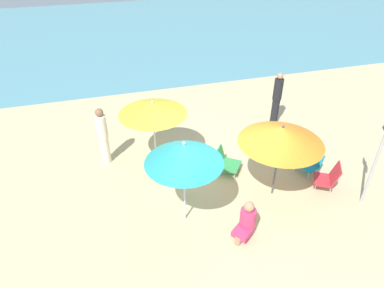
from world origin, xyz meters
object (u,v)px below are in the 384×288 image
(beach_chair_b, at_px, (225,161))
(person_a, at_px, (246,221))
(beach_chair_c, at_px, (310,162))
(person_c, at_px, (277,98))
(umbrella_orange, at_px, (282,135))
(umbrella_yellow, at_px, (153,108))
(beach_bag, at_px, (267,154))
(warning_sign, at_px, (380,151))
(beach_chair_a, at_px, (329,177))
(umbrella_teal, at_px, (184,154))
(person_b, at_px, (103,136))

(beach_chair_b, xyz_separation_m, person_a, (-0.35, -2.10, 0.11))
(beach_chair_c, height_order, person_c, person_c)
(umbrella_orange, height_order, beach_chair_c, umbrella_orange)
(umbrella_yellow, height_order, beach_bag, umbrella_yellow)
(beach_bag, bearing_deg, warning_sign, -58.09)
(umbrella_yellow, distance_m, person_a, 3.39)
(warning_sign, bearing_deg, person_a, -149.56)
(beach_chair_c, relative_size, warning_sign, 0.29)
(beach_chair_a, distance_m, beach_bag, 1.74)
(beach_chair_a, distance_m, warning_sign, 1.32)
(beach_chair_a, bearing_deg, beach_chair_c, -56.47)
(beach_chair_a, height_order, person_a, person_a)
(warning_sign, bearing_deg, umbrella_teal, -161.48)
(umbrella_teal, relative_size, beach_chair_b, 2.45)
(person_c, bearing_deg, umbrella_yellow, -165.61)
(umbrella_yellow, height_order, beach_chair_b, umbrella_yellow)
(person_c, bearing_deg, umbrella_orange, -118.56)
(umbrella_orange, height_order, person_c, umbrella_orange)
(warning_sign, height_order, beach_bag, warning_sign)
(umbrella_orange, distance_m, warning_sign, 2.02)
(umbrella_yellow, bearing_deg, beach_bag, -11.75)
(beach_chair_a, height_order, beach_chair_c, beach_chair_a)
(person_b, bearing_deg, umbrella_orange, 81.09)
(umbrella_teal, xyz_separation_m, person_c, (3.75, 3.20, -0.87))
(beach_chair_b, bearing_deg, beach_chair_a, 4.65)
(umbrella_yellow, distance_m, beach_chair_a, 4.45)
(umbrella_teal, relative_size, person_c, 1.20)
(beach_bag, bearing_deg, beach_chair_a, -62.06)
(umbrella_teal, bearing_deg, person_b, 119.32)
(umbrella_yellow, bearing_deg, person_b, 160.00)
(umbrella_teal, height_order, warning_sign, warning_sign)
(umbrella_yellow, xyz_separation_m, person_a, (1.27, -2.90, -1.22))
(person_c, relative_size, beach_bag, 5.99)
(umbrella_orange, relative_size, person_a, 2.18)
(beach_chair_a, relative_size, beach_chair_b, 0.87)
(person_c, distance_m, beach_bag, 2.11)
(beach_chair_c, bearing_deg, umbrella_orange, 1.70)
(umbrella_orange, bearing_deg, person_b, 147.08)
(umbrella_orange, bearing_deg, beach_bag, 68.62)
(person_a, distance_m, warning_sign, 3.13)
(beach_chair_b, xyz_separation_m, beach_bag, (1.28, 0.20, -0.16))
(beach_bag, bearing_deg, person_b, 165.70)
(umbrella_yellow, xyz_separation_m, beach_chair_c, (3.66, -1.40, -1.33))
(umbrella_yellow, distance_m, beach_chair_c, 4.14)
(umbrella_yellow, bearing_deg, beach_chair_b, -26.38)
(umbrella_teal, bearing_deg, beach_chair_c, 11.77)
(person_a, relative_size, beach_bag, 3.09)
(umbrella_yellow, relative_size, person_a, 2.14)
(umbrella_yellow, distance_m, umbrella_teal, 2.14)
(umbrella_yellow, bearing_deg, warning_sign, -32.88)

